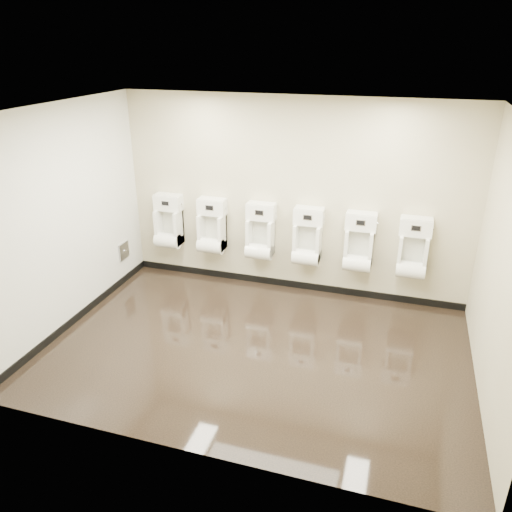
{
  "coord_description": "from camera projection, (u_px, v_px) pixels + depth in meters",
  "views": [
    {
      "loc": [
        1.5,
        -4.88,
        3.47
      ],
      "look_at": [
        -0.17,
        0.55,
        0.98
      ],
      "focal_mm": 35.0,
      "sensor_mm": 36.0,
      "label": 1
    }
  ],
  "objects": [
    {
      "name": "urinal_0",
      "position": [
        169.0,
        225.0,
        7.65
      ],
      "size": [
        0.43,
        0.32,
        0.81
      ],
      "color": "white",
      "rests_on": "back_wall"
    },
    {
      "name": "urinal_5",
      "position": [
        413.0,
        252.0,
        6.68
      ],
      "size": [
        0.43,
        0.32,
        0.81
      ],
      "color": "white",
      "rests_on": "back_wall"
    },
    {
      "name": "skirting_back",
      "position": [
        290.0,
        284.0,
        7.57
      ],
      "size": [
        5.0,
        0.02,
        0.1
      ],
      "primitive_type": "cube",
      "color": "black",
      "rests_on": "ground"
    },
    {
      "name": "ceiling",
      "position": [
        256.0,
        112.0,
        4.94
      ],
      "size": [
        5.0,
        3.5,
        0.0
      ],
      "primitive_type": "cube",
      "color": "white"
    },
    {
      "name": "skirting_left",
      "position": [
        80.0,
        315.0,
        6.72
      ],
      "size": [
        0.02,
        3.5,
        0.1
      ],
      "primitive_type": "cube",
      "color": "black",
      "rests_on": "ground"
    },
    {
      "name": "urinal_4",
      "position": [
        359.0,
        246.0,
        6.87
      ],
      "size": [
        0.43,
        0.32,
        0.81
      ],
      "color": "white",
      "rests_on": "back_wall"
    },
    {
      "name": "front_wall",
      "position": [
        192.0,
        321.0,
        3.97
      ],
      "size": [
        5.0,
        0.02,
        2.8
      ],
      "primitive_type": "cube",
      "color": "#BDB699",
      "rests_on": "ground"
    },
    {
      "name": "tile_overlay_left",
      "position": [
        64.0,
        220.0,
        6.18
      ],
      "size": [
        0.01,
        3.5,
        2.8
      ],
      "primitive_type": "cube",
      "color": "silver",
      "rests_on": "ground"
    },
    {
      "name": "ground",
      "position": [
        256.0,
        349.0,
        6.07
      ],
      "size": [
        5.0,
        3.5,
        0.0
      ],
      "primitive_type": "cube",
      "color": "black",
      "rests_on": "ground"
    },
    {
      "name": "back_wall",
      "position": [
        293.0,
        198.0,
        7.03
      ],
      "size": [
        5.0,
        0.02,
        2.8
      ],
      "primitive_type": "cube",
      "color": "#BDB699",
      "rests_on": "ground"
    },
    {
      "name": "access_panel",
      "position": [
        124.0,
        251.0,
        7.58
      ],
      "size": [
        0.04,
        0.25,
        0.25
      ],
      "color": "#9E9EA3",
      "rests_on": "left_wall"
    },
    {
      "name": "urinal_3",
      "position": [
        307.0,
        240.0,
        7.06
      ],
      "size": [
        0.43,
        0.32,
        0.81
      ],
      "color": "white",
      "rests_on": "back_wall"
    },
    {
      "name": "urinal_1",
      "position": [
        212.0,
        230.0,
        7.46
      ],
      "size": [
        0.43,
        0.32,
        0.81
      ],
      "color": "white",
      "rests_on": "back_wall"
    },
    {
      "name": "left_wall",
      "position": [
        64.0,
        220.0,
        6.18
      ],
      "size": [
        0.02,
        3.5,
        2.8
      ],
      "primitive_type": "cube",
      "color": "#BDB699",
      "rests_on": "ground"
    },
    {
      "name": "right_wall",
      "position": [
        503.0,
        271.0,
        4.83
      ],
      "size": [
        0.02,
        3.5,
        2.8
      ],
      "primitive_type": "cube",
      "color": "#BDB699",
      "rests_on": "ground"
    },
    {
      "name": "urinal_2",
      "position": [
        260.0,
        235.0,
        7.25
      ],
      "size": [
        0.43,
        0.32,
        0.81
      ],
      "color": "white",
      "rests_on": "back_wall"
    }
  ]
}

